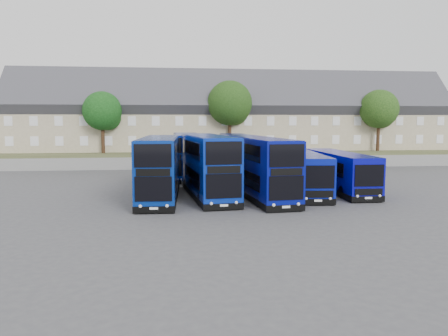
# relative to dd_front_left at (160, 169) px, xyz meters

# --- Properties ---
(ground) EXTENTS (120.00, 120.00, 0.00)m
(ground) POSITION_rel_dd_front_left_xyz_m (6.37, -2.97, -2.31)
(ground) COLOR #434347
(ground) RESTS_ON ground
(retaining_wall) EXTENTS (70.00, 0.40, 1.50)m
(retaining_wall) POSITION_rel_dd_front_left_xyz_m (6.37, 21.03, -1.56)
(retaining_wall) COLOR slate
(retaining_wall) RESTS_ON ground
(earth_bank) EXTENTS (80.00, 20.00, 2.00)m
(earth_bank) POSITION_rel_dd_front_left_xyz_m (6.37, 31.03, -1.31)
(earth_bank) COLOR #4A4E2C
(earth_bank) RESTS_ON ground
(terrace_row) EXTENTS (60.00, 10.40, 11.20)m
(terrace_row) POSITION_rel_dd_front_left_xyz_m (9.37, 27.03, 4.28)
(terrace_row) COLOR tan
(terrace_row) RESTS_ON earth_bank
(dd_front_left) EXTENTS (3.16, 11.92, 4.70)m
(dd_front_left) POSITION_rel_dd_front_left_xyz_m (0.00, 0.00, 0.00)
(dd_front_left) COLOR navy
(dd_front_left) RESTS_ON ground
(dd_front_mid) EXTENTS (3.99, 12.33, 4.82)m
(dd_front_mid) POSITION_rel_dd_front_left_xyz_m (3.76, 0.60, 0.06)
(dd_front_mid) COLOR #08259B
(dd_front_mid) RESTS_ON ground
(dd_front_right) EXTENTS (3.75, 11.92, 4.66)m
(dd_front_right) POSITION_rel_dd_front_left_xyz_m (7.82, -0.56, -0.02)
(dd_front_right) COLOR #060E80
(dd_front_right) RESTS_ON ground
(dd_rear_left) EXTENTS (2.93, 11.64, 4.60)m
(dd_rear_left) POSITION_rel_dd_front_left_xyz_m (2.55, 12.77, -0.05)
(dd_rear_left) COLOR navy
(dd_rear_left) RESTS_ON ground
(dd_rear_right) EXTENTS (3.20, 11.51, 4.53)m
(dd_rear_right) POSITION_rel_dd_front_left_xyz_m (8.02, 11.33, -0.09)
(dd_rear_right) COLOR navy
(dd_rear_right) RESTS_ON ground
(coach_east_a) EXTENTS (3.81, 12.45, 3.35)m
(coach_east_a) POSITION_rel_dd_front_left_xyz_m (11.79, 1.64, -0.67)
(coach_east_a) COLOR #081596
(coach_east_a) RESTS_ON ground
(coach_east_b) EXTENTS (2.69, 12.09, 3.29)m
(coach_east_b) POSITION_rel_dd_front_left_xyz_m (15.25, 2.18, -0.70)
(coach_east_b) COLOR #08099E
(coach_east_b) RESTS_ON ground
(tree_west) EXTENTS (4.80, 4.80, 7.65)m
(tree_west) POSITION_rel_dd_front_left_xyz_m (-7.48, 22.13, 4.74)
(tree_west) COLOR #382314
(tree_west) RESTS_ON earth_bank
(tree_mid) EXTENTS (5.76, 5.76, 9.18)m
(tree_mid) POSITION_rel_dd_front_left_xyz_m (8.52, 22.63, 5.76)
(tree_mid) COLOR #382314
(tree_mid) RESTS_ON earth_bank
(tree_east) EXTENTS (5.12, 5.12, 8.16)m
(tree_east) POSITION_rel_dd_front_left_xyz_m (28.52, 22.13, 5.08)
(tree_east) COLOR #382314
(tree_east) RESTS_ON earth_bank
(tree_far) EXTENTS (5.44, 5.44, 8.67)m
(tree_far) POSITION_rel_dd_front_left_xyz_m (34.52, 29.13, 5.42)
(tree_far) COLOR #382314
(tree_far) RESTS_ON earth_bank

